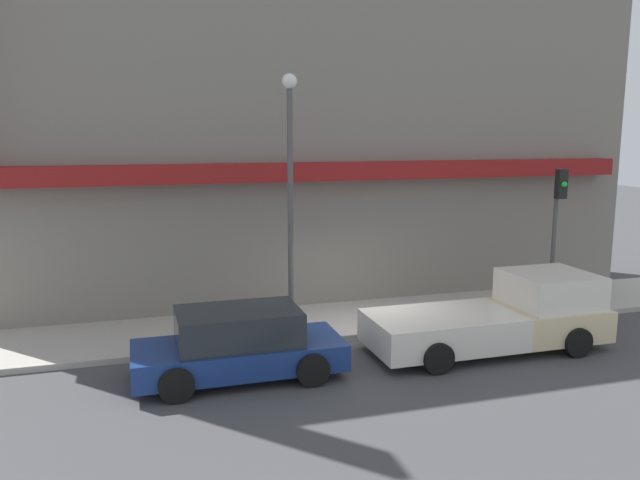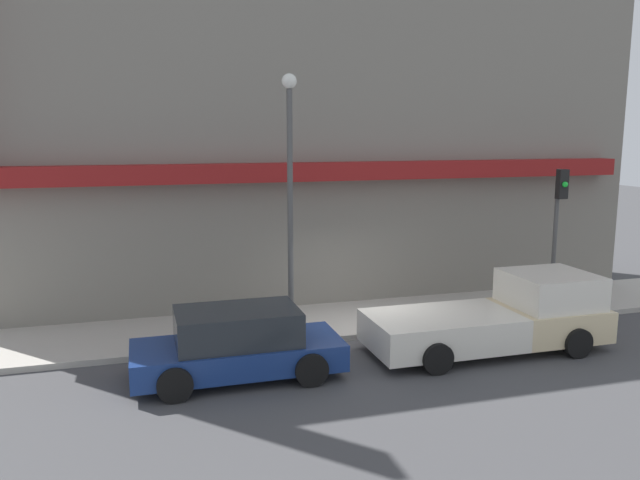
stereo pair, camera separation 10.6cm
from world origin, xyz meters
name	(u,v)px [view 1 (the left image)]	position (x,y,z in m)	size (l,w,h in m)	color
ground_plane	(367,339)	(0.00, 0.00, 0.00)	(80.00, 80.00, 0.00)	#424244
sidewalk	(348,319)	(0.00, 1.48, 0.07)	(36.00, 2.97, 0.14)	#ADA89E
building	(316,137)	(-0.02, 4.45, 4.93)	(19.80, 3.80, 11.68)	gray
pickup_truck	(501,317)	(2.79, -1.51, 0.77)	(5.67, 2.26, 1.75)	beige
parked_car	(239,345)	(-3.44, -1.51, 0.71)	(4.33, 1.98, 1.47)	navy
fire_hydrant	(212,328)	(-3.75, 0.47, 0.48)	(0.16, 0.16, 0.69)	#196633
street_lamp	(290,177)	(-1.76, 0.70, 4.00)	(0.36, 0.36, 6.27)	#4C4C4C
traffic_light	(557,214)	(5.78, 0.57, 2.83)	(0.28, 0.42, 3.93)	#4C4C4C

